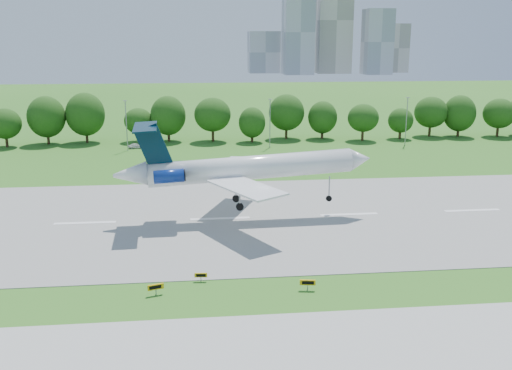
# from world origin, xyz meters

# --- Properties ---
(ground) EXTENTS (600.00, 600.00, 0.00)m
(ground) POSITION_xyz_m (0.00, 0.00, 0.00)
(ground) COLOR #255E18
(ground) RESTS_ON ground
(runway) EXTENTS (400.00, 45.00, 0.08)m
(runway) POSITION_xyz_m (0.00, 25.00, 0.04)
(runway) COLOR gray
(runway) RESTS_ON ground
(tree_line) EXTENTS (288.40, 8.40, 10.40)m
(tree_line) POSITION_xyz_m (0.00, 92.00, 6.19)
(tree_line) COLOR #382314
(tree_line) RESTS_ON ground
(light_poles) EXTENTS (175.90, 0.25, 12.19)m
(light_poles) POSITION_xyz_m (-2.50, 82.00, 6.34)
(light_poles) COLOR gray
(light_poles) RESTS_ON ground
(skyline) EXTENTS (127.00, 52.00, 80.00)m
(skyline) POSITION_xyz_m (100.16, 390.61, 30.46)
(skyline) COLOR #B2B2B7
(skyline) RESTS_ON ground
(airliner) EXTENTS (38.82, 28.24, 12.91)m
(airliner) POSITION_xyz_m (2.82, 24.90, 7.94)
(airliner) COLOR white
(airliner) RESTS_ON ground
(taxi_sign_left) EXTENTS (1.44, 0.29, 1.01)m
(taxi_sign_left) POSITION_xyz_m (-3.17, 2.31, 0.74)
(taxi_sign_left) COLOR gray
(taxi_sign_left) RESTS_ON ground
(taxi_sign_centre) EXTENTS (1.72, 0.70, 1.22)m
(taxi_sign_centre) POSITION_xyz_m (-7.98, -0.68, 0.90)
(taxi_sign_centre) COLOR gray
(taxi_sign_centre) RESTS_ON ground
(taxi_sign_right) EXTENTS (1.73, 0.47, 1.21)m
(taxi_sign_right) POSITION_xyz_m (8.32, -1.24, 0.89)
(taxi_sign_right) COLOR gray
(taxi_sign_right) RESTS_ON ground
(service_vehicle_b) EXTENTS (3.94, 2.16, 1.27)m
(service_vehicle_b) POSITION_xyz_m (-18.28, 84.50, 0.64)
(service_vehicle_b) COLOR silver
(service_vehicle_b) RESTS_ON ground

